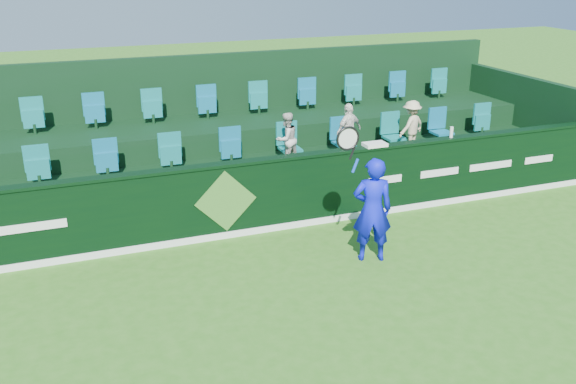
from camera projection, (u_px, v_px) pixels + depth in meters
name	position (u px, v px, depth m)	size (l,w,h in m)	color
ground	(314.00, 362.00, 7.84)	(60.00, 60.00, 0.00)	#2F6E1A
sponsor_hoarding	(224.00, 200.00, 11.11)	(16.00, 0.25, 1.35)	black
stand_tier_front	(209.00, 194.00, 12.17)	(16.00, 2.00, 0.80)	black
stand_tier_back	(186.00, 154.00, 13.74)	(16.00, 1.80, 1.30)	black
stand_rear	(181.00, 124.00, 13.94)	(16.00, 4.10, 2.60)	black
seat_row_front	(202.00, 153.00, 12.27)	(13.50, 0.50, 0.60)	#106787
seat_row_back	(181.00, 108.00, 13.68)	(13.50, 0.50, 0.60)	#106787
tennis_player	(372.00, 209.00, 10.19)	(1.13, 0.59, 2.36)	#0D15E2
spectator_left	(287.00, 139.00, 12.39)	(0.51, 0.39, 1.04)	beige
spectator_middle	(349.00, 131.00, 12.83)	(0.66, 0.27, 1.12)	white
spectator_right	(411.00, 126.00, 13.32)	(0.69, 0.39, 1.06)	beige
towel	(375.00, 144.00, 11.83)	(0.42, 0.27, 0.06)	white
drinks_bottle	(451.00, 132.00, 12.36)	(0.07, 0.07, 0.21)	white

